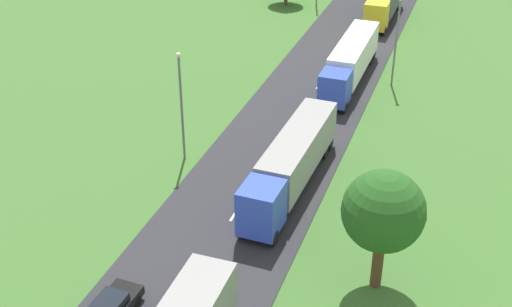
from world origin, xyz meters
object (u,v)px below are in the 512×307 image
lamppost_second (181,102)px  tree_oak (383,212)px  truck_third (351,60)px  truck_second (291,161)px  truck_fourth (384,2)px  lamppost_third (396,38)px

lamppost_second → tree_oak: lamppost_second is taller
tree_oak → truck_third: bearing=105.4°
truck_third → tree_oak: bearing=-74.6°
truck_second → tree_oak: 11.38m
truck_second → truck_third: truck_third is taller
lamppost_second → tree_oak: size_ratio=1.15×
lamppost_second → truck_third: bearing=64.5°
truck_third → lamppost_second: bearing=-115.5°
truck_third → truck_fourth: size_ratio=1.20×
truck_second → lamppost_second: size_ratio=1.70×
truck_second → lamppost_second: lamppost_second is taller
truck_third → lamppost_second: (-8.62, -18.10, 2.57)m
lamppost_third → lamppost_second: bearing=-124.1°
lamppost_third → tree_oak: bearing=-82.4°
lamppost_third → truck_third: bearing=-174.2°
lamppost_second → tree_oak: 18.76m
truck_third → tree_oak: 28.69m
lamppost_second → lamppost_third: bearing=55.9°
truck_third → lamppost_second: lamppost_second is taller
truck_third → truck_fourth: 18.73m
truck_fourth → lamppost_third: bearing=-77.6°
truck_fourth → tree_oak: (7.75, -46.25, 2.95)m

